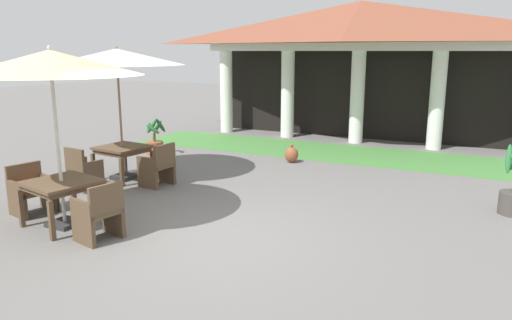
{
  "coord_description": "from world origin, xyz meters",
  "views": [
    {
      "loc": [
        3.84,
        -5.8,
        2.74
      ],
      "look_at": [
        0.39,
        1.09,
        1.01
      ],
      "focal_mm": 34.1,
      "sensor_mm": 36.0,
      "label": 1
    }
  ],
  "objects_px": {
    "patio_chair_near_foreground_south": "(83,171)",
    "patio_table_near_foreground": "(122,151)",
    "patio_umbrella_mid_left": "(50,64)",
    "patio_table_mid_left": "(62,187)",
    "potted_palm_left_edge": "(155,143)",
    "terracotta_urn": "(292,155)",
    "patio_chair_near_foreground_east": "(158,166)",
    "patio_umbrella_near_foreground": "(117,58)",
    "patio_chair_mid_left_east": "(99,213)",
    "patio_chair_mid_left_west": "(32,191)"
  },
  "relations": [
    {
      "from": "patio_chair_near_foreground_south",
      "to": "patio_table_mid_left",
      "type": "relative_size",
      "value": 0.75
    },
    {
      "from": "patio_chair_mid_left_east",
      "to": "terracotta_urn",
      "type": "relative_size",
      "value": 1.88
    },
    {
      "from": "patio_umbrella_mid_left",
      "to": "patio_table_mid_left",
      "type": "bearing_deg",
      "value": 0.0
    },
    {
      "from": "patio_chair_near_foreground_east",
      "to": "patio_umbrella_mid_left",
      "type": "xyz_separation_m",
      "value": [
        0.11,
        -2.57,
        2.14
      ]
    },
    {
      "from": "patio_table_near_foreground",
      "to": "patio_table_mid_left",
      "type": "distance_m",
      "value": 2.92
    },
    {
      "from": "patio_table_near_foreground",
      "to": "patio_chair_mid_left_east",
      "type": "xyz_separation_m",
      "value": [
        2.12,
        -2.89,
        -0.21
      ]
    },
    {
      "from": "patio_umbrella_mid_left",
      "to": "patio_chair_mid_left_east",
      "type": "height_order",
      "value": "patio_umbrella_mid_left"
    },
    {
      "from": "patio_table_near_foreground",
      "to": "terracotta_urn",
      "type": "bearing_deg",
      "value": 49.68
    },
    {
      "from": "patio_chair_near_foreground_east",
      "to": "terracotta_urn",
      "type": "bearing_deg",
      "value": -20.32
    },
    {
      "from": "patio_chair_near_foreground_south",
      "to": "patio_chair_mid_left_east",
      "type": "height_order",
      "value": "patio_chair_mid_left_east"
    },
    {
      "from": "patio_table_near_foreground",
      "to": "patio_chair_near_foreground_east",
      "type": "height_order",
      "value": "patio_chair_near_foreground_east"
    },
    {
      "from": "patio_chair_near_foreground_east",
      "to": "patio_chair_mid_left_west",
      "type": "relative_size",
      "value": 1.06
    },
    {
      "from": "patio_chair_near_foreground_south",
      "to": "patio_chair_near_foreground_east",
      "type": "height_order",
      "value": "patio_chair_near_foreground_east"
    },
    {
      "from": "patio_chair_mid_left_east",
      "to": "terracotta_urn",
      "type": "height_order",
      "value": "patio_chair_mid_left_east"
    },
    {
      "from": "patio_umbrella_near_foreground",
      "to": "patio_table_mid_left",
      "type": "distance_m",
      "value": 3.52
    },
    {
      "from": "patio_chair_near_foreground_south",
      "to": "patio_chair_mid_left_east",
      "type": "distance_m",
      "value": 2.91
    },
    {
      "from": "patio_chair_near_foreground_south",
      "to": "patio_table_mid_left",
      "type": "distance_m",
      "value": 2.09
    },
    {
      "from": "patio_chair_mid_left_east",
      "to": "patio_table_mid_left",
      "type": "bearing_deg",
      "value": 90.0
    },
    {
      "from": "patio_chair_mid_left_west",
      "to": "terracotta_urn",
      "type": "relative_size",
      "value": 1.78
    },
    {
      "from": "patio_umbrella_near_foreground",
      "to": "patio_chair_mid_left_east",
      "type": "xyz_separation_m",
      "value": [
        2.12,
        -2.89,
        -2.18
      ]
    },
    {
      "from": "patio_chair_mid_left_east",
      "to": "potted_palm_left_edge",
      "type": "relative_size",
      "value": 0.85
    },
    {
      "from": "patio_umbrella_near_foreground",
      "to": "patio_chair_mid_left_east",
      "type": "bearing_deg",
      "value": -53.76
    },
    {
      "from": "patio_umbrella_near_foreground",
      "to": "patio_chair_near_foreground_south",
      "type": "relative_size",
      "value": 3.23
    },
    {
      "from": "patio_umbrella_near_foreground",
      "to": "patio_chair_near_foreground_east",
      "type": "height_order",
      "value": "patio_umbrella_near_foreground"
    },
    {
      "from": "patio_chair_near_foreground_east",
      "to": "patio_chair_mid_left_east",
      "type": "relative_size",
      "value": 1.0
    },
    {
      "from": "patio_chair_near_foreground_south",
      "to": "patio_chair_mid_left_west",
      "type": "distance_m",
      "value": 1.48
    },
    {
      "from": "patio_chair_near_foreground_south",
      "to": "terracotta_urn",
      "type": "height_order",
      "value": "patio_chair_near_foreground_south"
    },
    {
      "from": "patio_table_mid_left",
      "to": "terracotta_urn",
      "type": "xyz_separation_m",
      "value": [
        1.52,
        5.83,
        -0.45
      ]
    },
    {
      "from": "potted_palm_left_edge",
      "to": "patio_table_mid_left",
      "type": "bearing_deg",
      "value": -67.05
    },
    {
      "from": "patio_chair_mid_left_west",
      "to": "terracotta_urn",
      "type": "xyz_separation_m",
      "value": [
        2.5,
        5.62,
        -0.2
      ]
    },
    {
      "from": "patio_umbrella_near_foreground",
      "to": "patio_chair_near_foreground_south",
      "type": "height_order",
      "value": "patio_umbrella_near_foreground"
    },
    {
      "from": "terracotta_urn",
      "to": "patio_chair_mid_left_west",
      "type": "bearing_deg",
      "value": -113.93
    },
    {
      "from": "patio_chair_near_foreground_south",
      "to": "patio_table_near_foreground",
      "type": "bearing_deg",
      "value": 90.0
    },
    {
      "from": "patio_chair_mid_left_west",
      "to": "patio_chair_mid_left_east",
      "type": "bearing_deg",
      "value": 90.0
    },
    {
      "from": "patio_chair_near_foreground_south",
      "to": "potted_palm_left_edge",
      "type": "distance_m",
      "value": 3.49
    },
    {
      "from": "patio_chair_mid_left_west",
      "to": "potted_palm_left_edge",
      "type": "relative_size",
      "value": 0.8
    },
    {
      "from": "patio_chair_near_foreground_south",
      "to": "patio_chair_near_foreground_east",
      "type": "distance_m",
      "value": 1.47
    },
    {
      "from": "patio_table_mid_left",
      "to": "potted_palm_left_edge",
      "type": "xyz_separation_m",
      "value": [
        -2.13,
        5.04,
        -0.34
      ]
    },
    {
      "from": "patio_chair_near_foreground_south",
      "to": "potted_palm_left_edge",
      "type": "relative_size",
      "value": 0.84
    },
    {
      "from": "patio_chair_mid_left_east",
      "to": "patio_chair_near_foreground_south",
      "type": "bearing_deg",
      "value": 62.13
    },
    {
      "from": "patio_umbrella_mid_left",
      "to": "patio_chair_mid_left_west",
      "type": "bearing_deg",
      "value": 168.12
    },
    {
      "from": "potted_palm_left_edge",
      "to": "terracotta_urn",
      "type": "height_order",
      "value": "potted_palm_left_edge"
    },
    {
      "from": "patio_umbrella_mid_left",
      "to": "patio_chair_near_foreground_south",
      "type": "bearing_deg",
      "value": 127.33
    },
    {
      "from": "patio_umbrella_near_foreground",
      "to": "patio_chair_near_foreground_south",
      "type": "distance_m",
      "value": 2.44
    },
    {
      "from": "patio_table_mid_left",
      "to": "patio_chair_mid_left_east",
      "type": "distance_m",
      "value": 1.02
    },
    {
      "from": "patio_chair_mid_left_east",
      "to": "potted_palm_left_edge",
      "type": "bearing_deg",
      "value": 42.53
    },
    {
      "from": "patio_chair_near_foreground_south",
      "to": "patio_chair_mid_left_east",
      "type": "bearing_deg",
      "value": -33.43
    },
    {
      "from": "patio_umbrella_mid_left",
      "to": "patio_chair_mid_left_west",
      "type": "xyz_separation_m",
      "value": [
        -0.97,
        0.21,
        -2.16
      ]
    },
    {
      "from": "patio_umbrella_near_foreground",
      "to": "patio_chair_near_foreground_east",
      "type": "bearing_deg",
      "value": -6.33
    },
    {
      "from": "patio_chair_near_foreground_south",
      "to": "patio_umbrella_mid_left",
      "type": "relative_size",
      "value": 0.31
    }
  ]
}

